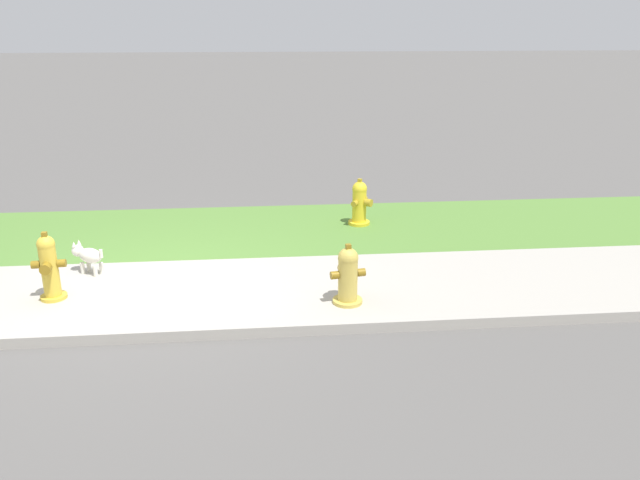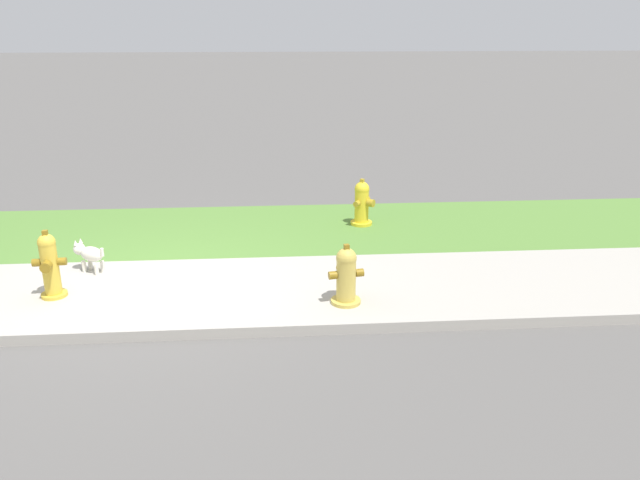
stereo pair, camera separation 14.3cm
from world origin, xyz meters
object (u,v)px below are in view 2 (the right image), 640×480
at_px(fire_hydrant_by_grass_verge, 346,276).
at_px(small_white_dog, 89,254).
at_px(fire_hydrant_at_driveway, 362,203).
at_px(fire_hydrant_near_corner, 50,265).

bearing_deg(fire_hydrant_by_grass_verge, small_white_dog, 149.70).
distance_m(fire_hydrant_by_grass_verge, fire_hydrant_at_driveway, 2.92).
bearing_deg(small_white_dog, fire_hydrant_by_grass_verge, -169.15).
relative_size(fire_hydrant_by_grass_verge, small_white_dog, 1.60).
xyz_separation_m(fire_hydrant_near_corner, fire_hydrant_by_grass_verge, (3.35, -0.42, -0.06)).
bearing_deg(fire_hydrant_at_driveway, fire_hydrant_by_grass_verge, 25.01).
relative_size(fire_hydrant_by_grass_verge, fire_hydrant_at_driveway, 0.97).
bearing_deg(fire_hydrant_at_driveway, small_white_dog, -29.04).
distance_m(fire_hydrant_by_grass_verge, small_white_dog, 3.34).
xyz_separation_m(fire_hydrant_near_corner, fire_hydrant_at_driveway, (3.93, 2.44, -0.04)).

